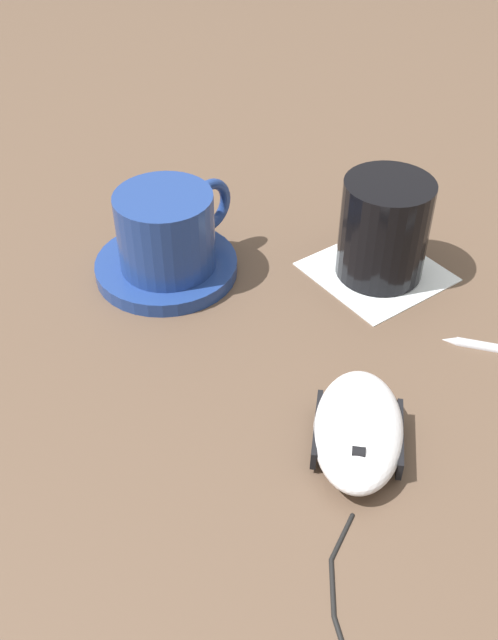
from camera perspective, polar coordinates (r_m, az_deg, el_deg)
The scene contains 6 objects.
ground_plane at distance 0.62m, azimuth 3.81°, elevation -0.49°, with size 3.00×3.00×0.00m, color brown.
saucer at distance 0.68m, azimuth -6.61°, elevation 4.27°, with size 0.13×0.13×0.01m, color navy.
coffee_cup at distance 0.65m, azimuth -6.52°, elevation 7.18°, with size 0.12×0.09×0.07m.
computer_mouse at distance 0.52m, azimuth 8.74°, elevation -8.64°, with size 0.12×0.12×0.04m.
napkin_under_glass at distance 0.69m, azimuth 10.16°, elevation 3.86°, with size 0.11×0.11×0.00m, color white.
drinking_glass at distance 0.66m, azimuth 10.75°, elevation 7.19°, with size 0.08×0.08×0.09m, color black.
Camera 1 is at (0.31, 0.35, 0.41)m, focal length 40.00 mm.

